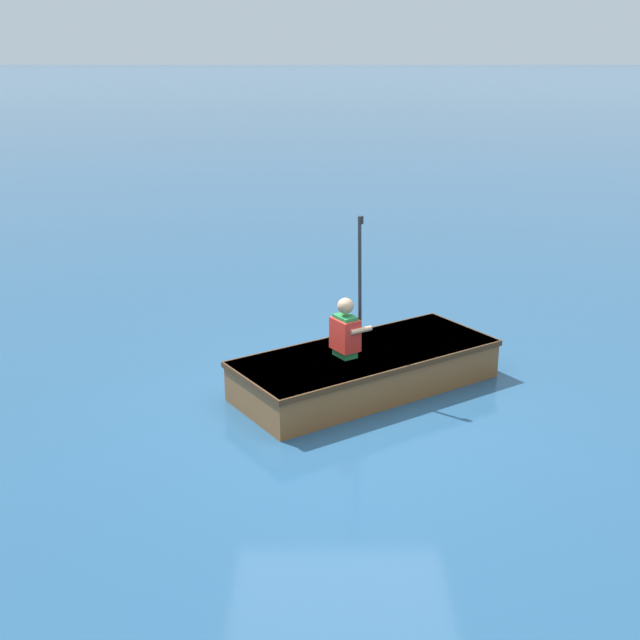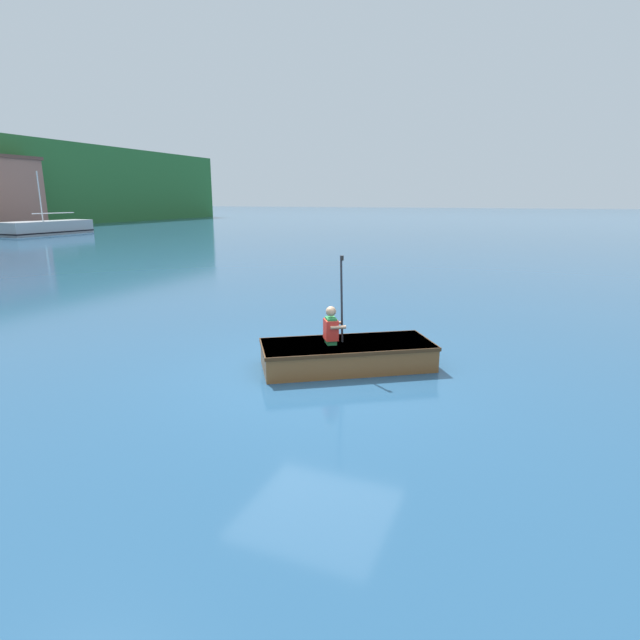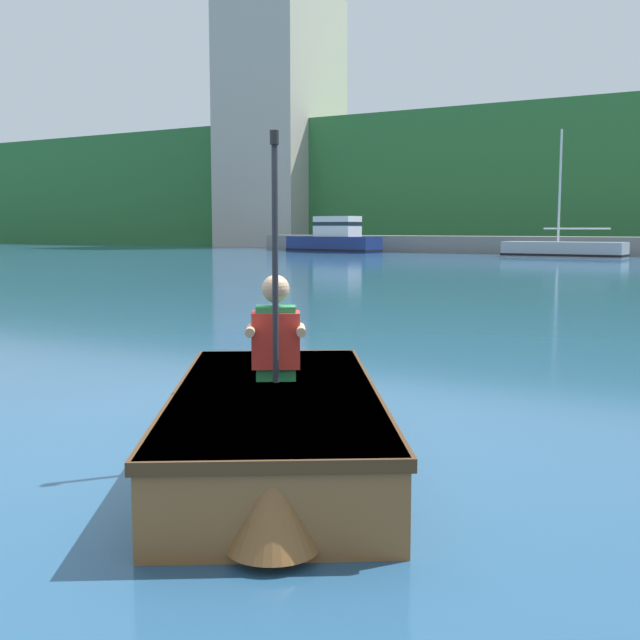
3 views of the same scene
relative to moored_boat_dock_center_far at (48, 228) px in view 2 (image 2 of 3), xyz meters
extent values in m
plane|color=navy|center=(-22.15, -32.92, -0.50)|extent=(300.00, 300.00, 0.00)
cube|color=#9EA3A8|center=(0.00, 0.00, 0.02)|extent=(7.11, 2.27, 1.05)
cube|color=black|center=(0.00, 0.00, -0.32)|extent=(7.15, 2.31, 0.10)
cylinder|color=silver|center=(-0.35, 0.00, 2.47)|extent=(0.10, 0.10, 3.84)
cylinder|color=silver|center=(0.71, -0.01, 1.15)|extent=(3.90, 0.10, 0.07)
cube|color=brown|center=(-21.51, -33.18, -0.28)|extent=(2.51, 3.00, 0.44)
cube|color=#482C16|center=(-21.51, -33.18, -0.10)|extent=(2.56, 3.06, 0.06)
cube|color=#482C16|center=(-21.51, -33.18, -0.11)|extent=(2.12, 2.56, 0.02)
cone|color=brown|center=(-20.76, -34.33, -0.26)|extent=(0.55, 0.55, 0.39)
cube|color=brown|center=(-21.63, -33.00, -0.12)|extent=(0.98, 0.72, 0.03)
cube|color=#267F3F|center=(-21.67, -32.94, 0.16)|extent=(0.29, 0.27, 0.45)
cube|color=red|center=(-21.67, -32.94, 0.18)|extent=(0.36, 0.33, 0.34)
sphere|color=tan|center=(-21.67, -32.94, 0.49)|extent=(0.17, 0.17, 0.17)
cylinder|color=tan|center=(-21.74, -33.10, 0.25)|extent=(0.19, 0.25, 0.06)
cylinder|color=tan|center=(-21.49, -32.94, 0.25)|extent=(0.19, 0.25, 0.06)
cylinder|color=#232328|center=(-21.57, -33.10, 0.68)|extent=(0.07, 0.08, 1.46)
cylinder|color=black|center=(-21.57, -33.10, 1.37)|extent=(0.05, 0.05, 0.08)
camera|label=1|loc=(-29.52, -32.65, 3.04)|focal=45.00mm
camera|label=2|loc=(-29.17, -35.87, 2.31)|focal=28.00mm
camera|label=3|loc=(-18.96, -36.96, 0.86)|focal=45.00mm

